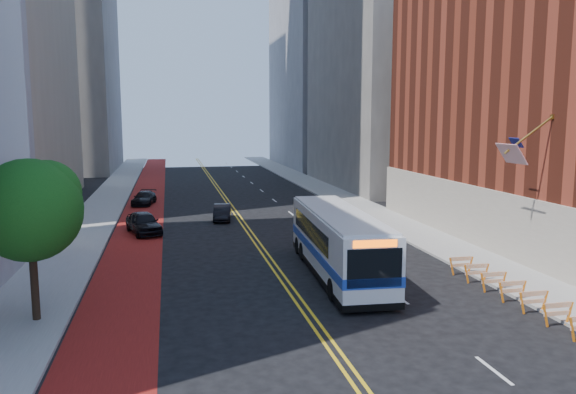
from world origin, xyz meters
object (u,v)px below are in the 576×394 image
(car_b, at_px, (222,212))
(car_c, at_px, (144,198))
(car_a, at_px, (144,223))
(transit_bus, at_px, (338,242))
(street_tree, at_px, (31,206))

(car_b, relative_size, car_c, 0.89)
(car_a, relative_size, car_c, 1.07)
(car_a, relative_size, car_b, 1.19)
(transit_bus, height_order, car_a, transit_bus)
(street_tree, height_order, transit_bus, street_tree)
(transit_bus, xyz_separation_m, car_c, (-11.24, 27.65, -1.19))
(car_a, bearing_deg, car_b, 18.16)
(transit_bus, bearing_deg, car_b, 107.62)
(car_a, distance_m, car_b, 7.46)
(car_b, xyz_separation_m, car_c, (-6.69, 10.00, -0.01))
(car_b, distance_m, car_c, 12.03)
(car_b, height_order, car_c, car_b)
(transit_bus, xyz_separation_m, car_a, (-10.72, 13.45, -1.03))
(street_tree, relative_size, car_a, 1.42)
(street_tree, distance_m, car_a, 18.52)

